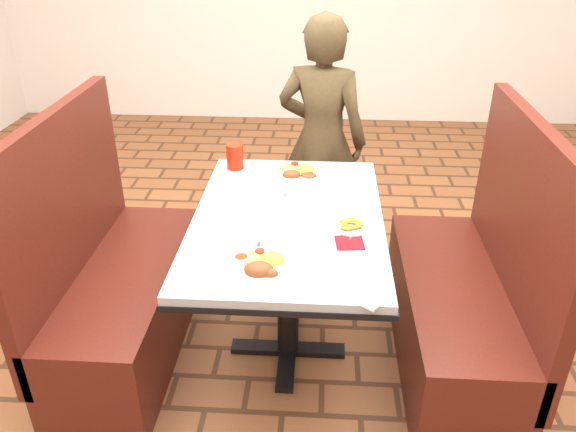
% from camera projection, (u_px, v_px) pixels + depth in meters
% --- Properties ---
extents(dining_table, '(0.81, 1.21, 0.75)m').
position_uv_depth(dining_table, '(288.00, 236.00, 2.42)').
color(dining_table, '#A6A8AA').
rests_on(dining_table, ground).
extents(booth_bench_left, '(0.47, 1.20, 1.17)m').
position_uv_depth(booth_bench_left, '(118.00, 290.00, 2.62)').
color(booth_bench_left, '#551D13').
rests_on(booth_bench_left, ground).
extents(booth_bench_right, '(0.47, 1.20, 1.17)m').
position_uv_depth(booth_bench_right, '(464.00, 303.00, 2.53)').
color(booth_bench_right, '#551D13').
rests_on(booth_bench_right, ground).
extents(diner_person, '(0.59, 0.47, 1.44)m').
position_uv_depth(diner_person, '(322.00, 141.00, 3.24)').
color(diner_person, brown).
rests_on(diner_person, ground).
extents(near_dinner_plate, '(0.24, 0.24, 0.07)m').
position_uv_depth(near_dinner_plate, '(261.00, 262.00, 2.02)').
color(near_dinner_plate, white).
rests_on(near_dinner_plate, dining_table).
extents(far_dinner_plate, '(0.26, 0.26, 0.07)m').
position_uv_depth(far_dinner_plate, '(298.00, 170.00, 2.74)').
color(far_dinner_plate, white).
rests_on(far_dinner_plate, dining_table).
extents(plantain_plate, '(0.16, 0.16, 0.02)m').
position_uv_depth(plantain_plate, '(351.00, 225.00, 2.28)').
color(plantain_plate, white).
rests_on(plantain_plate, dining_table).
extents(maroon_napkin, '(0.12, 0.12, 0.00)m').
position_uv_depth(maroon_napkin, '(350.00, 243.00, 2.18)').
color(maroon_napkin, maroon).
rests_on(maroon_napkin, dining_table).
extents(spoon_utensil, '(0.03, 0.11, 0.00)m').
position_uv_depth(spoon_utensil, '(352.00, 233.00, 2.24)').
color(spoon_utensil, silver).
rests_on(spoon_utensil, dining_table).
extents(red_tumbler, '(0.08, 0.08, 0.13)m').
position_uv_depth(red_tumbler, '(235.00, 156.00, 2.79)').
color(red_tumbler, red).
rests_on(red_tumbler, dining_table).
extents(paper_napkin, '(0.22, 0.22, 0.01)m').
position_uv_depth(paper_napkin, '(362.00, 291.00, 1.90)').
color(paper_napkin, white).
rests_on(paper_napkin, dining_table).
extents(knife_utensil, '(0.02, 0.19, 0.00)m').
position_uv_depth(knife_utensil, '(258.00, 255.00, 2.08)').
color(knife_utensil, silver).
rests_on(knife_utensil, dining_table).
extents(fork_utensil, '(0.05, 0.13, 0.00)m').
position_uv_depth(fork_utensil, '(246.00, 261.00, 2.05)').
color(fork_utensil, silver).
rests_on(fork_utensil, dining_table).
extents(lettuce_shreds, '(0.28, 0.32, 0.00)m').
position_uv_depth(lettuce_shreds, '(298.00, 209.00, 2.43)').
color(lettuce_shreds, '#7CB94A').
rests_on(lettuce_shreds, dining_table).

